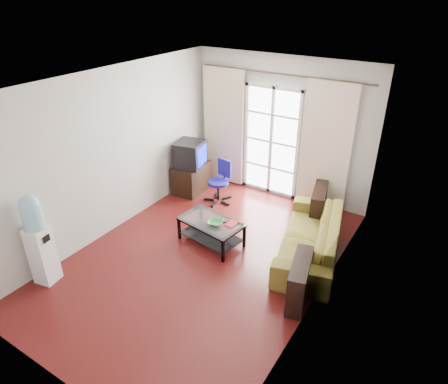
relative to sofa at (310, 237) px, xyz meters
The scene contains 20 objects.
floor 1.69m from the sofa, 143.62° to the right, with size 5.20×5.20×0.00m, color #5E1916.
ceiling 2.91m from the sofa, 143.62° to the right, with size 5.20×5.20×0.00m, color white.
wall_back 2.34m from the sofa, 129.73° to the left, with size 3.60×0.02×2.70m, color beige.
wall_front 3.97m from the sofa, 110.48° to the right, with size 3.60×0.02×2.70m, color beige.
wall_left 3.45m from the sofa, 162.54° to the right, with size 0.02×5.20×2.70m, color beige.
wall_right 1.51m from the sofa, 65.03° to the right, with size 0.02×5.20×2.70m, color beige.
french_door 2.29m from the sofa, 133.75° to the left, with size 1.16×0.06×2.15m.
curtain_rod 2.89m from the sofa, 131.54° to the left, with size 0.04×0.04×3.30m, color #4C3F2D.
curtain_left 3.08m from the sofa, 149.56° to the left, with size 0.90×0.07×2.35m, color beige.
curtain_right 1.78m from the sofa, 104.65° to the left, with size 0.90×0.07×2.35m, color beige.
radiator 1.61m from the sofa, 109.65° to the left, with size 0.64×0.12×0.64m, color #949396.
sofa is the anchor object (origin of this frame).
coffee_table 1.58m from the sofa, 158.35° to the right, with size 1.09×0.73×0.41m.
bowl 1.49m from the sofa, 155.46° to the right, with size 0.27×0.27×0.06m, color #2E7F4B.
book 1.31m from the sofa, 158.44° to the right, with size 0.16×0.21×0.02m, color #A22913.
remote 1.35m from the sofa, 158.65° to the right, with size 0.15×0.04×0.02m, color black.
tv_stand 2.95m from the sofa, 165.10° to the left, with size 0.52×0.78×0.57m, color black.
crt_tv 2.98m from the sofa, 166.08° to the left, with size 0.63×0.64×0.50m.
task_chair 2.23m from the sofa, 162.28° to the left, with size 0.66×0.66×0.83m.
water_cooler 3.95m from the sofa, 138.45° to the right, with size 0.33×0.33×1.38m.
Camera 1 is at (2.95, -4.07, 3.83)m, focal length 32.00 mm.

